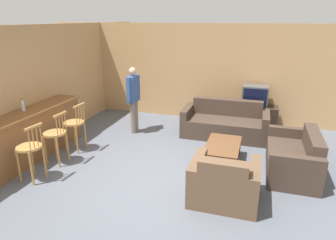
{
  "coord_description": "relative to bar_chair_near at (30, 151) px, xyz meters",
  "views": [
    {
      "loc": [
        1.47,
        -4.42,
        2.72
      ],
      "look_at": [
        -0.16,
        0.8,
        0.85
      ],
      "focal_mm": 32.0,
      "sensor_mm": 36.0,
      "label": 1
    }
  ],
  "objects": [
    {
      "name": "loveseat_right",
      "position": [
        4.39,
        1.63,
        -0.26
      ],
      "size": [
        0.85,
        1.54,
        0.8
      ],
      "color": "#423328",
      "rests_on": "ground_plane"
    },
    {
      "name": "bar_chair_mid",
      "position": [
        0.0,
        0.69,
        0.0
      ],
      "size": [
        0.43,
        0.43,
        1.04
      ],
      "color": "#B77F42",
      "rests_on": "ground_plane"
    },
    {
      "name": "armchair_near",
      "position": [
        3.28,
        0.35,
        -0.26
      ],
      "size": [
        1.03,
        0.88,
        0.82
      ],
      "color": "brown",
      "rests_on": "ground_plane"
    },
    {
      "name": "bar_counter",
      "position": [
        -0.61,
        0.68,
        -0.06
      ],
      "size": [
        0.55,
        2.83,
        1.0
      ],
      "color": "brown",
      "rests_on": "ground_plane"
    },
    {
      "name": "coffee_table",
      "position": [
        3.09,
        1.63,
        -0.21
      ],
      "size": [
        0.64,
        1.1,
        0.4
      ],
      "color": "brown",
      "rests_on": "ground_plane"
    },
    {
      "name": "ground_plane",
      "position": [
        2.19,
        0.65,
        -0.56
      ],
      "size": [
        24.0,
        24.0,
        0.0
      ],
      "primitive_type": "plane",
      "color": "#565B66"
    },
    {
      "name": "person_by_window",
      "position": [
        0.76,
        2.71,
        0.36
      ],
      "size": [
        0.18,
        0.55,
        1.62
      ],
      "color": "#756B5B",
      "rests_on": "ground_plane"
    },
    {
      "name": "wall_left",
      "position": [
        -0.94,
        1.99,
        0.74
      ],
      "size": [
        0.08,
        8.68,
        2.6
      ],
      "color": "tan",
      "rests_on": "ground_plane"
    },
    {
      "name": "tv_unit",
      "position": [
        3.58,
        3.96,
        -0.27
      ],
      "size": [
        1.19,
        0.48,
        0.58
      ],
      "color": "#2D2319",
      "rests_on": "ground_plane"
    },
    {
      "name": "tv",
      "position": [
        3.58,
        3.96,
        0.28
      ],
      "size": [
        0.64,
        0.45,
        0.52
      ],
      "color": "#4C4C4C",
      "rests_on": "tv_unit"
    },
    {
      "name": "wall_back",
      "position": [
        2.19,
        4.33,
        0.74
      ],
      "size": [
        9.4,
        0.08,
        2.6
      ],
      "color": "tan",
      "rests_on": "ground_plane"
    },
    {
      "name": "bottle",
      "position": [
        -0.71,
        0.73,
        0.55
      ],
      "size": [
        0.07,
        0.07,
        0.25
      ],
      "color": "silver",
      "rests_on": "bar_counter"
    },
    {
      "name": "bar_chair_near",
      "position": [
        0.0,
        0.0,
        0.0
      ],
      "size": [
        0.46,
        0.46,
        1.04
      ],
      "color": "#B77F42",
      "rests_on": "ground_plane"
    },
    {
      "name": "couch_far",
      "position": [
        2.95,
        3.13,
        -0.26
      ],
      "size": [
        2.0,
        0.93,
        0.84
      ],
      "color": "#423328",
      "rests_on": "ground_plane"
    },
    {
      "name": "bar_chair_far",
      "position": [
        0.0,
        1.33,
        0.0
      ],
      "size": [
        0.44,
        0.44,
        1.04
      ],
      "color": "#B77F42",
      "rests_on": "ground_plane"
    }
  ]
}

